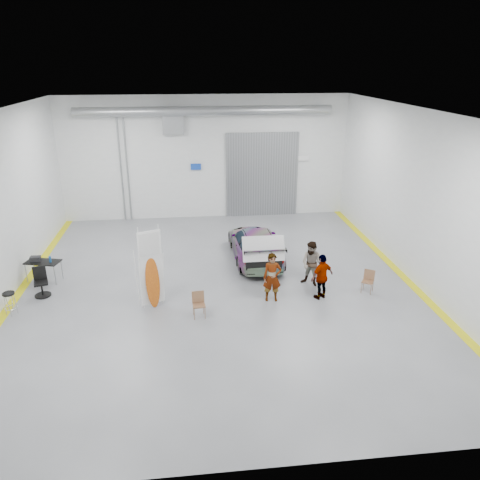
{
  "coord_description": "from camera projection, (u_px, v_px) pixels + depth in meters",
  "views": [
    {
      "loc": [
        -0.93,
        -14.83,
        7.47
      ],
      "look_at": [
        0.84,
        0.57,
        1.5
      ],
      "focal_mm": 35.0,
      "sensor_mm": 36.0,
      "label": 1
    }
  ],
  "objects": [
    {
      "name": "work_table",
      "position": [
        41.0,
        261.0,
        16.7
      ],
      "size": [
        1.31,
        0.89,
        0.98
      ],
      "rotation": [
        0.0,
        0.0,
        -0.26
      ],
      "color": "gray",
      "rests_on": "ground"
    },
    {
      "name": "person_a",
      "position": [
        272.0,
        277.0,
        15.29
      ],
      "size": [
        0.64,
        0.45,
        1.67
      ],
      "primitive_type": "imported",
      "rotation": [
        0.0,
        0.0,
        -0.08
      ],
      "color": "#856449",
      "rests_on": "ground"
    },
    {
      "name": "sedan_car",
      "position": [
        255.0,
        244.0,
        18.6
      ],
      "size": [
        1.93,
        4.51,
        1.29
      ],
      "primitive_type": "imported",
      "rotation": [
        0.0,
        0.0,
        3.17
      ],
      "color": "white",
      "rests_on": "ground"
    },
    {
      "name": "surfboard_display",
      "position": [
        149.0,
        275.0,
        14.78
      ],
      "size": [
        0.73,
        0.42,
        2.76
      ],
      "rotation": [
        0.0,
        0.0,
        0.39
      ],
      "color": "white",
      "rests_on": "ground"
    },
    {
      "name": "ground",
      "position": [
        218.0,
        286.0,
        16.54
      ],
      "size": [
        16.0,
        16.0,
        0.0
      ],
      "primitive_type": "plane",
      "color": "slate",
      "rests_on": "ground"
    },
    {
      "name": "folding_chair_far",
      "position": [
        367.0,
        286.0,
        16.05
      ],
      "size": [
        0.5,
        0.55,
        0.77
      ],
      "rotation": [
        0.0,
        0.0,
        -0.59
      ],
      "color": "brown",
      "rests_on": "ground"
    },
    {
      "name": "shop_stool",
      "position": [
        10.0,
        304.0,
        14.58
      ],
      "size": [
        0.39,
        0.39,
        0.76
      ],
      "rotation": [
        0.0,
        0.0,
        0.41
      ],
      "color": "black",
      "rests_on": "ground"
    },
    {
      "name": "person_c",
      "position": [
        322.0,
        277.0,
        15.44
      ],
      "size": [
        0.99,
        0.77,
        1.58
      ],
      "primitive_type": "imported",
      "rotation": [
        0.0,
        0.0,
        3.63
      ],
      "color": "#A95A38",
      "rests_on": "ground"
    },
    {
      "name": "room_shell",
      "position": [
        219.0,
        159.0,
        17.16
      ],
      "size": [
        14.02,
        16.18,
        6.01
      ],
      "color": "silver",
      "rests_on": "ground"
    },
    {
      "name": "folding_chair_near",
      "position": [
        199.0,
        310.0,
        14.49
      ],
      "size": [
        0.42,
        0.43,
        0.8
      ],
      "rotation": [
        0.0,
        0.0,
        0.1
      ],
      "color": "brown",
      "rests_on": "ground"
    },
    {
      "name": "trunk_lid",
      "position": [
        264.0,
        247.0,
        16.52
      ],
      "size": [
        1.51,
        0.92,
        0.04
      ],
      "primitive_type": "cube",
      "color": "silver",
      "rests_on": "sedan_car"
    },
    {
      "name": "office_chair",
      "position": [
        42.0,
        284.0,
        15.75
      ],
      "size": [
        0.55,
        0.57,
        1.01
      ],
      "rotation": [
        0.0,
        0.0,
        0.29
      ],
      "color": "black",
      "rests_on": "ground"
    },
    {
      "name": "person_b",
      "position": [
        312.0,
        264.0,
        16.36
      ],
      "size": [
        1.0,
        0.97,
        1.63
      ],
      "primitive_type": "imported",
      "rotation": [
        0.0,
        0.0,
        -0.67
      ],
      "color": "slate",
      "rests_on": "ground"
    }
  ]
}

